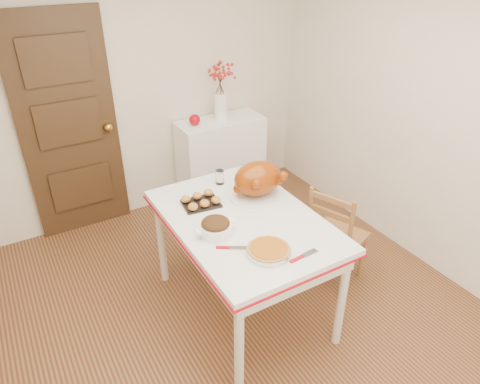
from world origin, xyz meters
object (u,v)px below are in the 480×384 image
pumpkin_pie (269,250)px  turkey_platter (258,180)px  chair_oak (337,235)px  sideboard (221,159)px  kitchen_table (243,265)px

pumpkin_pie → turkey_platter: bearing=63.3°
chair_oak → turkey_platter: bearing=42.4°
sideboard → kitchen_table: 1.75m
kitchen_table → chair_oak: (0.82, -0.09, 0.03)m
pumpkin_pie → sideboard: bearing=69.7°
chair_oak → pumpkin_pie: size_ratio=3.32×
kitchen_table → pumpkin_pie: 0.62m
kitchen_table → pumpkin_pie: size_ratio=5.12×
turkey_platter → pumpkin_pie: (-0.31, -0.62, -0.11)m
sideboard → turkey_platter: (-0.44, -1.41, 0.53)m
sideboard → chair_oak: bearing=-85.2°
chair_oak → pumpkin_pie: 1.04m
turkey_platter → pumpkin_pie: 0.70m
sideboard → turkey_platter: 1.57m
chair_oak → pumpkin_pie: chair_oak is taller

